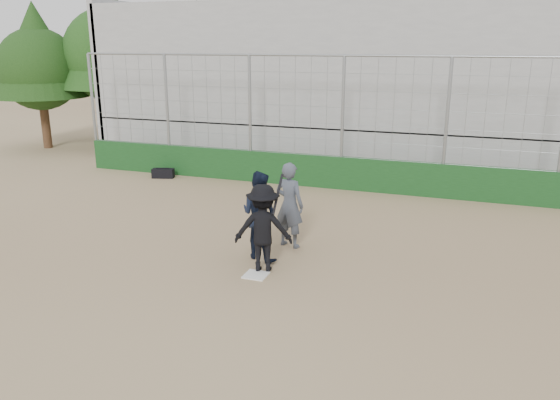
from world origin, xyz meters
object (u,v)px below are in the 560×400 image
(batter_at_plate, at_px, (263,228))
(equipment_bag, at_px, (163,173))
(catcher_crouched, at_px, (259,230))
(umpire, at_px, (289,209))

(batter_at_plate, xyz_separation_m, equipment_bag, (-5.97, 6.09, -0.72))
(catcher_crouched, bearing_deg, umpire, 68.50)
(batter_at_plate, bearing_deg, umpire, 87.82)
(batter_at_plate, bearing_deg, catcher_crouched, 118.60)
(equipment_bag, bearing_deg, batter_at_plate, -45.55)
(umpire, bearing_deg, catcher_crouched, 83.60)
(umpire, distance_m, equipment_bag, 7.64)
(catcher_crouched, xyz_separation_m, equipment_bag, (-5.67, 5.54, -0.47))
(catcher_crouched, bearing_deg, batter_at_plate, -61.40)
(batter_at_plate, distance_m, equipment_bag, 8.56)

